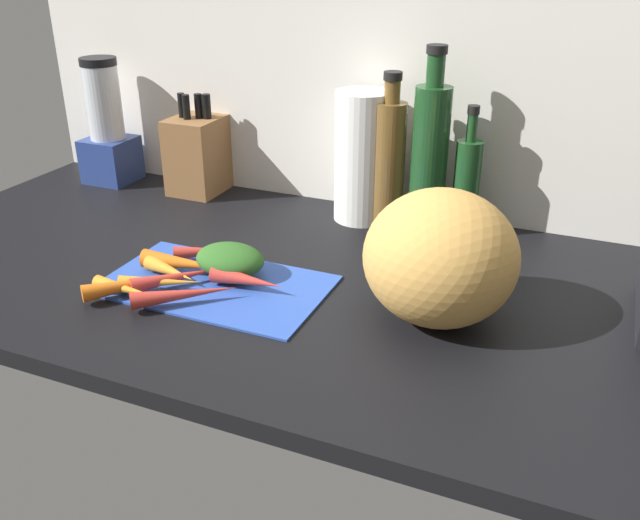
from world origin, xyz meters
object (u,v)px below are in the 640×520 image
Objects in this scene: carrot_0 at (208,251)px; carrot_4 at (161,282)px; carrot_7 at (177,277)px; cutting_board at (215,284)px; paper_towel_roll at (360,157)px; carrot_3 at (171,271)px; carrot_1 at (135,284)px; winter_squash at (440,258)px; bottle_1 at (429,156)px; carrot_8 at (185,294)px; bottle_2 at (466,186)px; carrot_5 at (186,264)px; blender_appliance at (107,130)px; bottle_0 at (389,162)px; knife_block at (198,154)px; carrot_6 at (125,289)px; carrot_2 at (247,280)px.

carrot_4 is at bearing -93.75° from carrot_0.
carrot_7 is at bearing -86.55° from carrot_0.
cutting_board is 43.52cm from paper_towel_roll.
carrot_1 is at bearing -112.10° from carrot_3.
winter_squash is at bearing 12.64° from carrot_4.
carrot_3 is (2.61, 6.43, -0.02)cm from carrot_1.
bottle_1 is at bearing 54.89° from cutting_board.
carrot_0 reaches higher than cutting_board.
bottle_2 is (35.25, 47.67, 8.17)cm from carrot_8.
carrot_5 reaches higher than carrot_3.
carrot_0 is at bearing 86.64° from carrot_5.
carrot_1 reaches higher than cutting_board.
blender_appliance is (-44.95, 40.94, 10.59)cm from carrot_3.
carrot_1 is 0.55× the size of bottle_0.
carrot_4 is (3.38, 2.39, -0.21)cm from carrot_1.
bottle_2 is at bearing 47.46° from carrot_4.
paper_towel_roll is (40.81, -1.22, 4.51)cm from knife_block.
carrot_6 is 0.75× the size of carrot_7.
carrot_5 reaches higher than cutting_board.
carrot_4 is 0.81× the size of carrot_8.
carrot_2 is 49.19cm from bottle_2.
carrot_0 is 0.34× the size of bottle_1.
carrot_8 is (-7.01, -8.19, -0.21)cm from carrot_2.
blender_appliance is (-46.62, 31.22, 10.71)cm from carrot_0.
bottle_0 is at bearing 66.87° from carrot_8.
bottle_2 is at bearing -1.25° from knife_block.
carrot_4 is 5.99cm from carrot_6.
carrot_3 is 0.80× the size of carrot_4.
bottle_0 is (-19.15, 33.50, 3.20)cm from winter_squash.
carrot_7 is 47.84cm from paper_towel_roll.
bottle_1 is (55.70, -2.52, 6.77)cm from knife_block.
knife_block reaches higher than carrot_2.
bottle_2 reaches higher than knife_block.
carrot_0 is at bearing -33.80° from blender_appliance.
carrot_5 is 56.69cm from bottle_2.
winter_squash is at bearing -60.25° from bottle_0.
paper_towel_roll reaches higher than carrot_7.
carrot_3 is at bearing -172.46° from winter_squash.
carrot_1 is 1.00× the size of carrot_8.
bottle_2 is at bearing 95.73° from winter_squash.
paper_towel_roll is 0.86× the size of bottle_0.
bottle_2 is (87.32, 0.36, -2.41)cm from blender_appliance.
carrot_4 is (-7.07, -5.83, 1.66)cm from cutting_board.
carrot_2 is at bearing -125.58° from bottle_2.
carrot_6 is at bearing -149.69° from carrot_2.
cutting_board is 1.68× the size of knife_block.
cutting_board is 2.77× the size of carrot_4.
carrot_1 is 10.26cm from carrot_5.
cutting_board is 3.30× the size of carrot_6.
bottle_1 is (-11.09, 34.08, 5.20)cm from winter_squash.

